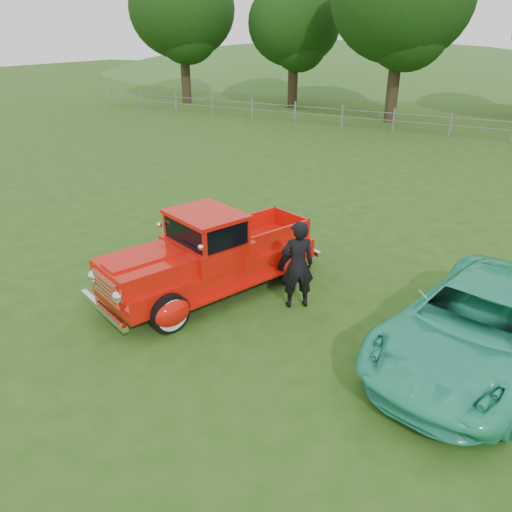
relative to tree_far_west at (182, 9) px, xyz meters
The scene contains 8 objects.
ground 33.44m from the tree_far_west, 52.43° to the right, with size 140.00×140.00×0.00m, color #284D14.
distant_hills 38.66m from the tree_far_west, 64.56° to the left, with size 116.00×60.00×18.00m.
fence_line 21.23m from the tree_far_west, 11.31° to the right, with size 48.00×0.12×1.20m.
tree_far_west is the anchor object (origin of this frame).
tree_mid_west 8.30m from the tree_far_west, 14.04° to the left, with size 6.40×6.40×8.46m.
red_pickup 31.26m from the tree_far_west, 52.92° to the right, with size 3.47×5.28×1.78m.
teal_sedan 34.65m from the tree_far_west, 45.81° to the right, with size 2.28×4.95×1.37m, color #2EB98F.
man 32.19m from the tree_far_west, 49.91° to the right, with size 0.67×0.44×1.83m, color black.
Camera 1 is at (3.98, -6.39, 5.12)m, focal length 35.00 mm.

